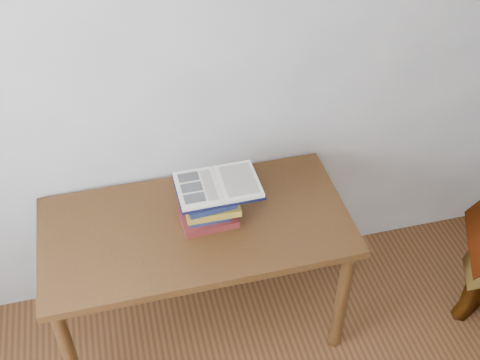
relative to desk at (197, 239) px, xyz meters
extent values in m
cube|color=silver|center=(0.07, 0.37, 0.66)|extent=(3.50, 0.04, 2.60)
cube|color=#4F2A13|center=(0.00, 0.00, 0.08)|extent=(1.37, 0.69, 0.04)
cylinder|color=#4F2A13|center=(-0.63, -0.28, -0.29)|extent=(0.06, 0.06, 0.70)
cylinder|color=#4F2A13|center=(0.63, -0.28, -0.29)|extent=(0.06, 0.06, 0.70)
cylinder|color=#4F2A13|center=(-0.63, 0.28, -0.29)|extent=(0.06, 0.06, 0.70)
cylinder|color=#4F2A13|center=(0.63, 0.28, -0.29)|extent=(0.06, 0.06, 0.70)
cube|color=maroon|center=(0.06, 0.01, 0.12)|extent=(0.25, 0.18, 0.03)
cube|color=navy|center=(0.06, 0.02, 0.15)|extent=(0.19, 0.14, 0.03)
cube|color=#A38025|center=(0.08, 0.02, 0.18)|extent=(0.24, 0.16, 0.04)
cube|color=navy|center=(0.07, 0.01, 0.21)|extent=(0.22, 0.16, 0.03)
cube|color=black|center=(0.06, 0.02, 0.24)|extent=(0.20, 0.15, 0.03)
cube|color=black|center=(0.08, 0.02, 0.27)|extent=(0.23, 0.18, 0.03)
cube|color=black|center=(0.11, 0.01, 0.29)|extent=(0.36, 0.25, 0.01)
cube|color=beige|center=(0.02, 0.01, 0.30)|extent=(0.17, 0.24, 0.02)
cube|color=beige|center=(0.20, 0.01, 0.30)|extent=(0.17, 0.24, 0.02)
cylinder|color=beige|center=(0.11, 0.01, 0.30)|extent=(0.01, 0.24, 0.01)
cube|color=black|center=(-0.01, 0.08, 0.31)|extent=(0.09, 0.06, 0.00)
cube|color=black|center=(-0.01, 0.01, 0.31)|extent=(0.09, 0.06, 0.00)
cube|color=black|center=(-0.01, -0.06, 0.31)|extent=(0.09, 0.06, 0.00)
cube|color=#B8AF9F|center=(0.07, 0.01, 0.31)|extent=(0.05, 0.19, 0.00)
cube|color=#B8AF9F|center=(0.20, 0.01, 0.31)|extent=(0.14, 0.20, 0.00)
camera|label=1|loc=(-0.26, -1.85, 2.02)|focal=45.00mm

